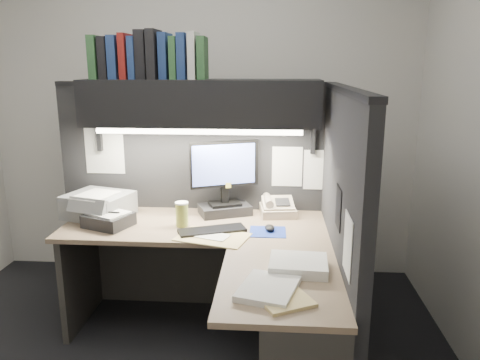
# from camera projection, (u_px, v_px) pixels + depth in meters

# --- Properties ---
(wall_back) EXTENTS (3.50, 0.04, 2.70)m
(wall_back) POSITION_uv_depth(u_px,v_px,m) (200.00, 114.00, 3.83)
(wall_back) COLOR silver
(wall_back) RESTS_ON floor
(partition_back) EXTENTS (1.90, 0.06, 1.60)m
(partition_back) POSITION_uv_depth(u_px,v_px,m) (194.00, 198.00, 3.40)
(partition_back) COLOR black
(partition_back) RESTS_ON floor
(partition_right) EXTENTS (0.06, 1.50, 1.60)m
(partition_right) POSITION_uv_depth(u_px,v_px,m) (339.00, 238.00, 2.61)
(partition_right) COLOR black
(partition_right) RESTS_ON floor
(desk) EXTENTS (1.70, 1.53, 0.73)m
(desk) POSITION_uv_depth(u_px,v_px,m) (238.00, 309.00, 2.56)
(desk) COLOR #896E57
(desk) RESTS_ON floor
(overhead_shelf) EXTENTS (1.55, 0.34, 0.30)m
(overhead_shelf) POSITION_uv_depth(u_px,v_px,m) (201.00, 103.00, 3.05)
(overhead_shelf) COLOR black
(overhead_shelf) RESTS_ON partition_back
(task_light_tube) EXTENTS (1.32, 0.04, 0.04)m
(task_light_tube) POSITION_uv_depth(u_px,v_px,m) (198.00, 132.00, 2.96)
(task_light_tube) COLOR white
(task_light_tube) RESTS_ON overhead_shelf
(monitor) EXTENTS (0.45, 0.32, 0.51)m
(monitor) POSITION_uv_depth(u_px,v_px,m) (225.00, 186.00, 3.21)
(monitor) COLOR black
(monitor) RESTS_ON desk
(keyboard) EXTENTS (0.44, 0.28, 0.02)m
(keyboard) POSITION_uv_depth(u_px,v_px,m) (212.00, 230.00, 2.90)
(keyboard) COLOR black
(keyboard) RESTS_ON desk
(mousepad) EXTENTS (0.23, 0.20, 0.00)m
(mousepad) POSITION_uv_depth(u_px,v_px,m) (268.00, 232.00, 2.90)
(mousepad) COLOR navy
(mousepad) RESTS_ON desk
(mouse) EXTENTS (0.08, 0.10, 0.04)m
(mouse) POSITION_uv_depth(u_px,v_px,m) (270.00, 228.00, 2.92)
(mouse) COLOR black
(mouse) RESTS_ON mousepad
(telephone) EXTENTS (0.26, 0.27, 0.10)m
(telephone) POSITION_uv_depth(u_px,v_px,m) (278.00, 208.00, 3.23)
(telephone) COLOR #C4B197
(telephone) RESTS_ON desk
(coffee_cup) EXTENTS (0.08, 0.08, 0.15)m
(coffee_cup) POSITION_uv_depth(u_px,v_px,m) (182.00, 215.00, 3.00)
(coffee_cup) COLOR #CAD655
(coffee_cup) RESTS_ON desk
(printer) EXTENTS (0.48, 0.44, 0.16)m
(printer) POSITION_uv_depth(u_px,v_px,m) (99.00, 205.00, 3.19)
(printer) COLOR gray
(printer) RESTS_ON desk
(notebook_stack) EXTENTS (0.34, 0.31, 0.08)m
(notebook_stack) POSITION_uv_depth(u_px,v_px,m) (109.00, 220.00, 3.01)
(notebook_stack) COLOR black
(notebook_stack) RESTS_ON desk
(open_folder) EXTENTS (0.47, 0.38, 0.01)m
(open_folder) POSITION_uv_depth(u_px,v_px,m) (213.00, 237.00, 2.81)
(open_folder) COLOR #CFB774
(open_folder) RESTS_ON desk
(paper_stack_a) EXTENTS (0.30, 0.26, 0.06)m
(paper_stack_a) POSITION_uv_depth(u_px,v_px,m) (298.00, 265.00, 2.36)
(paper_stack_a) COLOR white
(paper_stack_a) RESTS_ON desk
(paper_stack_b) EXTENTS (0.31, 0.36, 0.03)m
(paper_stack_b) POSITION_uv_depth(u_px,v_px,m) (268.00, 289.00, 2.14)
(paper_stack_b) COLOR white
(paper_stack_b) RESTS_ON desk
(manila_stack) EXTENTS (0.32, 0.34, 0.02)m
(manila_stack) POSITION_uv_depth(u_px,v_px,m) (281.00, 296.00, 2.09)
(manila_stack) COLOR #CFB774
(manila_stack) RESTS_ON desk
(binder_row) EXTENTS (0.74, 0.25, 0.31)m
(binder_row) POSITION_uv_depth(u_px,v_px,m) (150.00, 57.00, 3.01)
(binder_row) COLOR #274E2A
(binder_row) RESTS_ON overhead_shelf
(pinned_papers) EXTENTS (1.76, 1.31, 0.51)m
(pinned_papers) POSITION_uv_depth(u_px,v_px,m) (244.00, 176.00, 2.96)
(pinned_papers) COLOR white
(pinned_papers) RESTS_ON partition_back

